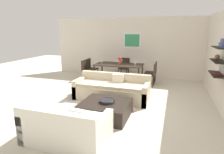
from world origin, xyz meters
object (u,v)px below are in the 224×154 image
sofa_beige (112,90)px  dining_chair_right_far (153,71)px  wine_glass_left_near (102,61)px  decorative_bowl (107,101)px  coffee_table (105,109)px  dining_table (119,66)px  dining_chair_right_near (151,73)px  dining_chair_head (124,66)px  dining_chair_left_near (86,69)px  loveseat_white (66,128)px  wine_glass_right_near (135,63)px  wine_glass_head (122,60)px  centerpiece_vase (120,60)px  dining_chair_left_far (91,67)px

sofa_beige → dining_chair_right_far: (1.00, 2.32, 0.21)m
sofa_beige → wine_glass_left_near: (-1.11, 1.97, 0.57)m
decorative_bowl → coffee_table: bearing=-179.5°
dining_table → dining_chair_right_near: bearing=-9.3°
dining_chair_head → dining_chair_left_near: size_ratio=1.00×
dining_chair_left_near → dining_chair_head: bearing=39.4°
loveseat_white → dining_chair_right_near: dining_chair_right_near is taller
loveseat_white → dining_chair_left_near: bearing=111.0°
wine_glass_left_near → wine_glass_right_near: size_ratio=1.07×
dining_chair_right_near → wine_glass_head: 1.59m
wine_glass_right_near → dining_table: bearing=170.1°
decorative_bowl → dining_chair_right_near: size_ratio=0.43×
dining_chair_right_far → centerpiece_vase: size_ratio=2.80×
coffee_table → wine_glass_left_near: (-1.35, 3.23, 0.67)m
sofa_beige → loveseat_white: bearing=-91.9°
dining_table → wine_glass_left_near: bearing=-170.1°
loveseat_white → wine_glass_left_near: wine_glass_left_near is taller
coffee_table → dining_table: dining_table is taller
dining_chair_right_near → dining_table: bearing=170.7°
dining_chair_left_near → wine_glass_head: wine_glass_head is taller
dining_chair_right_near → dining_chair_left_far: same height
dining_chair_head → centerpiece_vase: centerpiece_vase is taller
dining_table → wine_glass_left_near: size_ratio=12.39×
dining_chair_right_far → wine_glass_left_near: bearing=-170.5°
dining_table → dining_chair_left_far: bearing=170.7°
coffee_table → dining_chair_head: size_ratio=1.35×
loveseat_white → centerpiece_vase: centerpiece_vase is taller
sofa_beige → dining_table: size_ratio=1.18×
coffee_table → dining_chair_right_far: (0.76, 3.58, 0.31)m
wine_glass_head → dining_chair_right_far: bearing=-8.9°
wine_glass_head → centerpiece_vase: bearing=-83.6°
dining_chair_head → dining_chair_right_near: bearing=-39.4°
loveseat_white → centerpiece_vase: bearing=93.2°
loveseat_white → dining_chair_left_near: size_ratio=1.83×
coffee_table → centerpiece_vase: bearing=99.8°
sofa_beige → centerpiece_vase: (-0.35, 2.12, 0.64)m
loveseat_white → wine_glass_right_near: bearing=84.9°
dining_table → wine_glass_right_near: wine_glass_right_near is taller
dining_chair_head → dining_chair_left_near: same height
dining_chair_left_near → dining_chair_left_far: same height
dining_table → dining_chair_right_near: (1.39, -0.23, -0.18)m
dining_chair_left_far → coffee_table: bearing=-60.6°
sofa_beige → dining_table: sofa_beige is taller
dining_chair_left_near → centerpiece_vase: bearing=9.8°
decorative_bowl → dining_chair_head: bearing=99.1°
loveseat_white → dining_chair_head: dining_chair_head is taller
loveseat_white → dining_chair_left_far: dining_chair_left_far is taller
sofa_beige → coffee_table: bearing=-79.3°
dining_chair_right_far → centerpiece_vase: centerpiece_vase is taller
dining_chair_right_near → wine_glass_right_near: 0.77m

